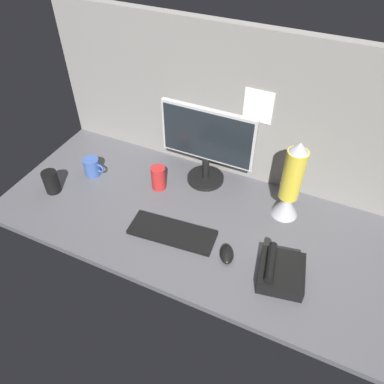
{
  "coord_description": "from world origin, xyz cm",
  "views": [
    {
      "loc": [
        45.78,
        -105.66,
        123.5
      ],
      "look_at": [
        -2.83,
        0.0,
        14.0
      ],
      "focal_mm": 35.28,
      "sensor_mm": 36.0,
      "label": 1
    }
  ],
  "objects": [
    {
      "name": "ground_plane",
      "position": [
        0.0,
        0.0,
        -1.5
      ],
      "size": [
        180.0,
        80.0,
        3.0
      ],
      "primitive_type": "cube",
      "color": "#515156"
    },
    {
      "name": "cubicle_wall_back",
      "position": [
        0.01,
        37.5,
        36.02
      ],
      "size": [
        180.0,
        5.5,
        72.04
      ],
      "color": "gray",
      "rests_on": "ground_plane"
    },
    {
      "name": "monitor",
      "position": [
        -7.06,
        25.13,
        21.95
      ],
      "size": [
        44.88,
        18.0,
        39.17
      ],
      "color": "black",
      "rests_on": "ground_plane"
    },
    {
      "name": "keyboard",
      "position": [
        -5.9,
        -13.92,
        1.0
      ],
      "size": [
        38.04,
        16.34,
        2.0
      ],
      "primitive_type": "cube",
      "rotation": [
        0.0,
        0.0,
        0.09
      ],
      "color": "black",
      "rests_on": "ground_plane"
    },
    {
      "name": "mouse",
      "position": [
        19.41,
        -15.41,
        1.7
      ],
      "size": [
        8.79,
        11.0,
        3.4
      ],
      "primitive_type": "ellipsoid",
      "rotation": [
        0.0,
        0.0,
        0.38
      ],
      "color": "black",
      "rests_on": "ground_plane"
    },
    {
      "name": "mug_red_plastic",
      "position": [
        -25.23,
        9.94,
        5.93
      ],
      "size": [
        6.84,
        6.84,
        11.85
      ],
      "color": "red",
      "rests_on": "ground_plane"
    },
    {
      "name": "mug_black_travel",
      "position": [
        -69.84,
        -13.41,
        5.59
      ],
      "size": [
        7.15,
        7.15,
        11.18
      ],
      "color": "black",
      "rests_on": "ground_plane"
    },
    {
      "name": "mug_ceramic_blue",
      "position": [
        -59.93,
        4.89,
        4.53
      ],
      "size": [
        11.11,
        7.83,
        9.01
      ],
      "color": "#38569E",
      "rests_on": "ground_plane"
    },
    {
      "name": "lava_lamp",
      "position": [
        34.18,
        18.17,
        16.31
      ],
      "size": [
        11.88,
        11.88,
        38.87
      ],
      "color": "#A5A5AD",
      "rests_on": "ground_plane"
    },
    {
      "name": "desk_phone",
      "position": [
        41.29,
        -15.8,
        3.19
      ],
      "size": [
        20.16,
        21.76,
        8.8
      ],
      "color": "black",
      "rests_on": "ground_plane"
    }
  ]
}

